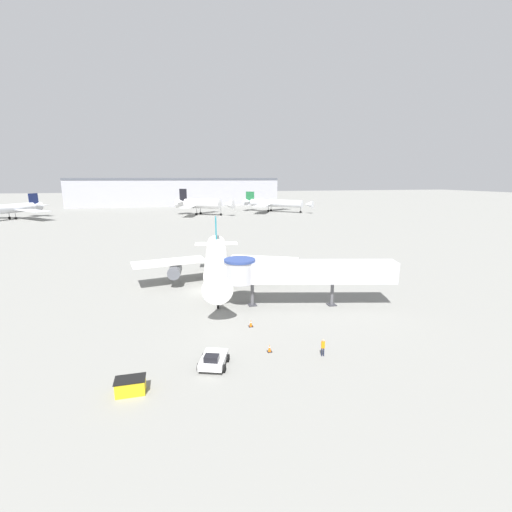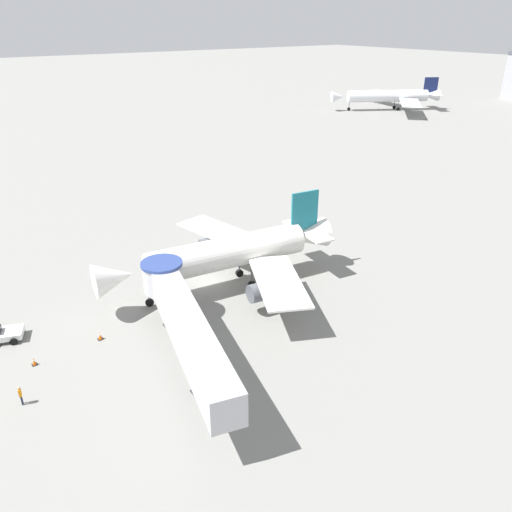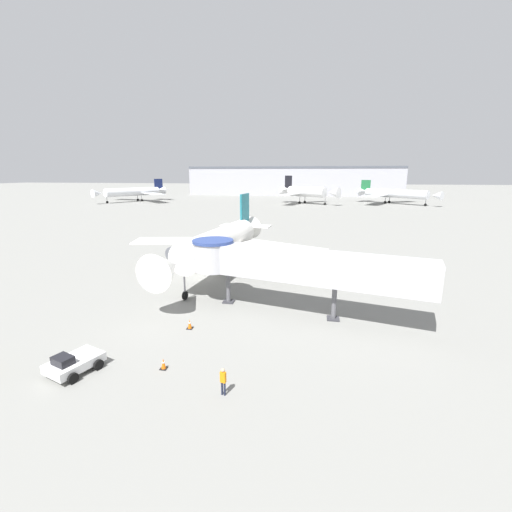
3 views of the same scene
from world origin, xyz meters
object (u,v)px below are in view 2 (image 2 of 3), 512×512
Objects in this scene: traffic_cone_apron_front at (34,361)px; background_jet_navy_tail at (390,96)px; pushback_tug_white at (4,334)px; main_airplane at (232,253)px; ground_crew_marshaller at (20,394)px; traffic_cone_near_nose at (100,336)px; jet_bridge at (182,317)px.

background_jet_navy_tail is (-74.00, 130.17, 4.13)m from traffic_cone_apron_front.
pushback_tug_white is at bearing -166.33° from traffic_cone_apron_front.
main_airplane is 15.91× the size of ground_crew_marshaller.
traffic_cone_apron_front is (0.47, -6.15, -0.04)m from traffic_cone_near_nose.
pushback_tug_white reaches higher than traffic_cone_apron_front.
background_jet_navy_tail is (-78.70, 132.17, 3.48)m from ground_crew_marshaller.
jet_bridge is at bearing 57.48° from traffic_cone_apron_front.
main_airplane is at bearing 96.07° from traffic_cone_near_nose.
pushback_tug_white is 5.83m from traffic_cone_apron_front.
ground_crew_marshaller reaches higher than pushback_tug_white.
background_jet_navy_tail is at bearing 137.03° from pushback_tug_white.
main_airplane is 36.84× the size of traffic_cone_apron_front.
jet_bridge is (9.36, -11.05, 0.51)m from main_airplane.
traffic_cone_apron_front is 0.02× the size of background_jet_navy_tail.
traffic_cone_near_nose is at bearing -76.85° from main_airplane.
main_airplane is 129.58m from background_jet_navy_tail.
traffic_cone_near_nose is at bearing 137.33° from ground_crew_marshaller.
traffic_cone_apron_front is 0.43× the size of ground_crew_marshaller.
jet_bridge is 29.45× the size of traffic_cone_apron_front.
jet_bridge reaches higher than ground_crew_marshaller.
jet_bridge is 13.98m from ground_crew_marshaller.
traffic_cone_near_nose is 6.17m from traffic_cone_apron_front.
main_airplane reaches higher than traffic_cone_apron_front.
pushback_tug_white is 10.38m from ground_crew_marshaller.
traffic_cone_near_nose is at bearing -132.86° from jet_bridge.
ground_crew_marshaller is at bearing 16.08° from pushback_tug_white.
pushback_tug_white is at bearing -168.54° from ground_crew_marshaller.
traffic_cone_apron_front is at bearing 171.86° from ground_crew_marshaller.
traffic_cone_apron_front is at bearing -109.15° from jet_bridge.
traffic_cone_apron_front is at bearing -77.33° from main_airplane.
ground_crew_marshaller is (6.89, -24.31, -3.15)m from main_airplane.
main_airplane is at bearing 101.24° from pushback_tug_white.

